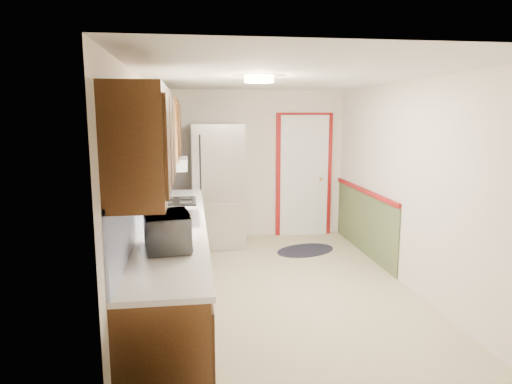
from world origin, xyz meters
name	(u,v)px	position (x,y,z in m)	size (l,w,h in m)	color
room_shell	(283,189)	(0.00, 0.00, 1.20)	(3.20, 5.20, 2.52)	tan
kitchen_run	(170,234)	(-1.24, -0.29, 0.81)	(0.63, 4.00, 2.20)	#391F0D
back_wall_trim	(316,185)	(0.99, 2.21, 0.89)	(1.12, 2.30, 2.08)	maroon
ceiling_fixture	(259,79)	(-0.30, -0.20, 2.36)	(0.30, 0.30, 0.06)	#FFD88C
microwave	(167,227)	(-1.20, -1.24, 1.12)	(0.52, 0.29, 0.35)	white
refrigerator	(217,185)	(-0.61, 2.05, 0.94)	(0.80, 0.79, 1.87)	#B7B7BC
rug	(305,250)	(0.66, 1.53, 0.01)	(0.94, 0.60, 0.01)	black
cooktop	(177,201)	(-1.19, 0.75, 0.95)	(0.48, 0.57, 0.02)	black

